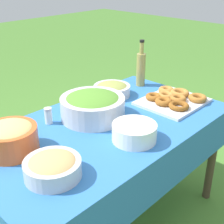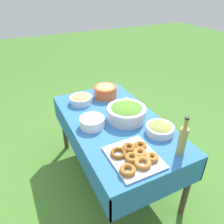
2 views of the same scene
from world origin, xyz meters
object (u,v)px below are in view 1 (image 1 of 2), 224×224
at_px(salad_bowl, 93,105).
at_px(donut_platter, 173,99).
at_px(bread_bowl, 53,167).
at_px(olive_bowl, 112,89).
at_px(pasta_bowl, 10,137).
at_px(olive_oil_bottle, 141,68).
at_px(plate_stack, 134,132).

distance_m(salad_bowl, donut_platter, 0.52).
xyz_separation_m(donut_platter, bread_bowl, (-0.94, -0.06, 0.02)).
xyz_separation_m(donut_platter, olive_bowl, (-0.17, 0.35, 0.02)).
height_order(pasta_bowl, olive_bowl, pasta_bowl).
relative_size(olive_oil_bottle, bread_bowl, 1.37).
relative_size(plate_stack, olive_bowl, 0.92).
relative_size(pasta_bowl, olive_bowl, 1.04).
relative_size(salad_bowl, olive_oil_bottle, 1.11).
distance_m(olive_oil_bottle, olive_bowl, 0.28).
height_order(salad_bowl, pasta_bowl, same).
xyz_separation_m(salad_bowl, plate_stack, (-0.03, -0.32, -0.03)).
relative_size(salad_bowl, donut_platter, 0.91).
bearing_deg(plate_stack, donut_platter, 12.84).
height_order(plate_stack, bread_bowl, bread_bowl).
height_order(bread_bowl, olive_bowl, bread_bowl).
distance_m(pasta_bowl, olive_bowl, 0.79).
bearing_deg(olive_bowl, pasta_bowl, -170.72).
xyz_separation_m(plate_stack, bread_bowl, (-0.43, 0.05, 0.00)).
bearing_deg(pasta_bowl, bread_bowl, -86.61).
distance_m(salad_bowl, plate_stack, 0.32).
bearing_deg(salad_bowl, bread_bowl, -150.35).
height_order(donut_platter, olive_oil_bottle, olive_oil_bottle).
bearing_deg(bread_bowl, olive_bowl, 28.08).
bearing_deg(olive_bowl, salad_bowl, -154.43).
distance_m(pasta_bowl, bread_bowl, 0.28).
bearing_deg(pasta_bowl, salad_bowl, -1.96).
bearing_deg(plate_stack, salad_bowl, 84.70).
bearing_deg(olive_oil_bottle, donut_platter, -105.75).
xyz_separation_m(pasta_bowl, plate_stack, (0.45, -0.33, -0.03)).
xyz_separation_m(plate_stack, olive_oil_bottle, (0.60, 0.44, 0.08)).
bearing_deg(olive_oil_bottle, bread_bowl, -159.19).
xyz_separation_m(salad_bowl, olive_oil_bottle, (0.57, 0.13, 0.05)).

